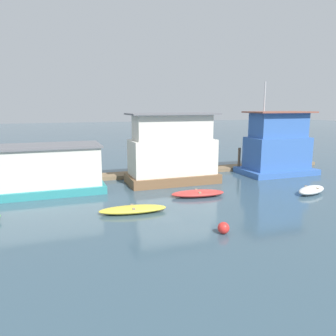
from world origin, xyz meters
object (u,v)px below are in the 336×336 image
object	(u,v)px
houseboat_brown	(172,152)
houseboat_teal	(48,169)
mooring_post_near_right	(265,163)
buoy_red	(223,228)
houseboat_blue	(277,147)
mooring_post_centre	(239,160)
dinghy_red	(198,193)
dinghy_white	(311,190)
dinghy_yellow	(133,209)

from	to	relation	value
houseboat_brown	houseboat_teal	bearing A→B (deg)	177.99
mooring_post_near_right	buoy_red	distance (m)	16.92
houseboat_blue	mooring_post_centre	size ratio (longest dim) A/B	3.62
houseboat_teal	houseboat_brown	xyz separation A→B (m)	(9.00, -0.32, 0.82)
houseboat_blue	mooring_post_centre	distance (m)	3.45
dinghy_red	mooring_post_centre	bearing A→B (deg)	42.36
mooring_post_near_right	buoy_red	xyz separation A→B (m)	(-11.33, -12.56, -0.35)
buoy_red	houseboat_teal	bearing A→B (deg)	125.19
dinghy_red	mooring_post_near_right	xyz separation A→B (m)	(9.77, 6.37, 0.42)
mooring_post_centre	houseboat_brown	bearing A→B (deg)	-164.07
dinghy_white	dinghy_red	bearing A→B (deg)	165.34
houseboat_teal	buoy_red	distance (m)	13.32
houseboat_brown	mooring_post_near_right	distance (m)	10.32
houseboat_teal	houseboat_brown	bearing A→B (deg)	-2.01
houseboat_blue	dinghy_white	xyz separation A→B (m)	(-2.11, -6.48, -2.09)
houseboat_brown	dinghy_red	world-z (taller)	houseboat_brown
houseboat_blue	dinghy_white	distance (m)	7.13
mooring_post_near_right	mooring_post_centre	xyz separation A→B (m)	(-2.79, 0.00, 0.45)
buoy_red	dinghy_white	bearing A→B (deg)	25.07
houseboat_blue	mooring_post_centre	bearing A→B (deg)	144.73
dinghy_red	mooring_post_near_right	bearing A→B (deg)	33.09
houseboat_teal	dinghy_yellow	xyz separation A→B (m)	(4.39, -6.48, -1.37)
dinghy_yellow	mooring_post_centre	xyz separation A→B (m)	(11.78, 8.21, 0.88)
mooring_post_centre	dinghy_red	bearing A→B (deg)	-137.64
mooring_post_near_right	dinghy_red	bearing A→B (deg)	-146.91
dinghy_red	houseboat_teal	bearing A→B (deg)	153.22
houseboat_teal	mooring_post_centre	bearing A→B (deg)	6.11
dinghy_white	mooring_post_centre	bearing A→B (deg)	93.50
dinghy_yellow	mooring_post_near_right	bearing A→B (deg)	29.41
houseboat_teal	dinghy_red	distance (m)	10.38
houseboat_blue	dinghy_yellow	distance (m)	15.89
dinghy_yellow	houseboat_blue	bearing A→B (deg)	23.84
houseboat_blue	buoy_red	xyz separation A→B (m)	(-11.15, -10.71, -2.08)
houseboat_brown	dinghy_white	xyz separation A→B (m)	(7.68, -6.28, -2.13)
mooring_post_centre	buoy_red	bearing A→B (deg)	-124.20
mooring_post_centre	dinghy_yellow	bearing A→B (deg)	-145.12
houseboat_teal	mooring_post_centre	distance (m)	16.27
houseboat_blue	dinghy_yellow	bearing A→B (deg)	-156.16
houseboat_teal	houseboat_brown	size ratio (longest dim) A/B	1.07
houseboat_blue	mooring_post_centre	world-z (taller)	houseboat_blue
dinghy_red	mooring_post_centre	xyz separation A→B (m)	(6.99, 6.37, 0.87)
houseboat_teal	buoy_red	xyz separation A→B (m)	(7.64, -10.83, -1.30)
dinghy_yellow	dinghy_red	distance (m)	5.14
dinghy_white	mooring_post_near_right	xyz separation A→B (m)	(2.28, 8.33, 0.37)
houseboat_teal	dinghy_red	world-z (taller)	houseboat_teal
houseboat_brown	mooring_post_near_right	world-z (taller)	houseboat_brown
mooring_post_near_right	buoy_red	world-z (taller)	mooring_post_near_right
houseboat_blue	mooring_post_near_right	distance (m)	2.54
dinghy_red	buoy_red	size ratio (longest dim) A/B	6.68
houseboat_brown	mooring_post_centre	size ratio (longest dim) A/B	3.21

